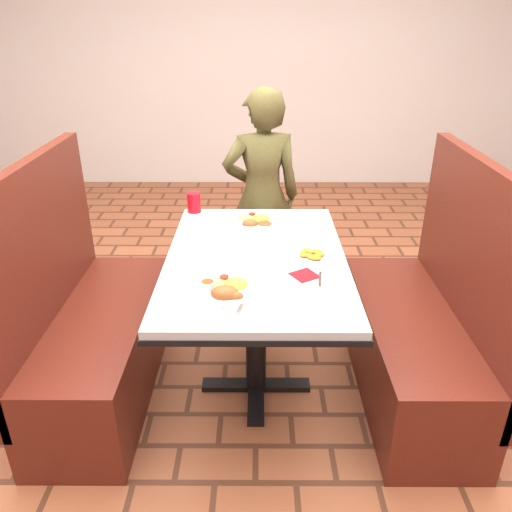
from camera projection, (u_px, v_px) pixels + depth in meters
name	position (u px, v px, depth m)	size (l,w,h in m)	color
dining_table	(256.00, 275.00, 2.28)	(0.81, 1.21, 0.75)	#B3B5B8
booth_bench_left	(92.00, 334.00, 2.42)	(0.47, 1.20, 1.17)	#5A1F14
booth_bench_right	(420.00, 334.00, 2.42)	(0.47, 1.20, 1.17)	#5A1F14
diner_person	(262.00, 197.00, 3.18)	(0.50, 0.33, 1.36)	brown
near_dinner_plate	(227.00, 286.00, 1.93)	(0.25, 0.25, 0.08)	white
far_dinner_plate	(255.00, 220.00, 2.57)	(0.24, 0.24, 0.06)	white
plantain_plate	(312.00, 256.00, 2.21)	(0.18, 0.18, 0.03)	white
maroon_napkin	(305.00, 275.00, 2.07)	(0.10, 0.10, 0.00)	maroon
spoon_utensil	(320.00, 279.00, 2.03)	(0.01, 0.13, 0.00)	silver
red_tumbler	(194.00, 202.00, 2.72)	(0.07, 0.07, 0.11)	red
paper_napkin	(330.00, 316.00, 1.78)	(0.18, 0.14, 0.01)	white
knife_utensil	(244.00, 301.00, 1.86)	(0.01, 0.18, 0.00)	#B9BABE
fork_utensil	(231.00, 298.00, 1.88)	(0.01, 0.14, 0.00)	silver
lettuce_shreds	(265.00, 250.00, 2.29)	(0.28, 0.32, 0.00)	#8BBE4C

